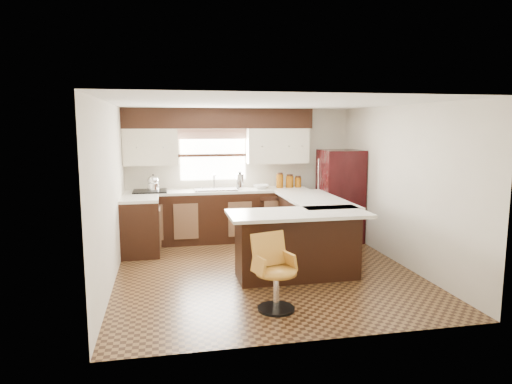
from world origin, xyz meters
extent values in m
plane|color=#49301A|center=(0.00, 0.00, 0.00)|extent=(4.40, 4.40, 0.00)
plane|color=silver|center=(0.00, 0.00, 2.40)|extent=(4.40, 4.40, 0.00)
plane|color=beige|center=(0.00, 2.20, 1.20)|extent=(4.40, 0.00, 4.40)
plane|color=beige|center=(0.00, -2.20, 1.20)|extent=(4.40, 0.00, 4.40)
plane|color=beige|center=(-2.10, 0.00, 1.20)|extent=(0.00, 4.40, 4.40)
plane|color=beige|center=(2.10, 0.00, 1.20)|extent=(0.00, 4.40, 4.40)
cube|color=black|center=(-0.45, 1.90, 0.45)|extent=(3.30, 0.60, 0.90)
cube|color=black|center=(-1.80, 1.25, 0.45)|extent=(0.60, 0.70, 0.90)
cube|color=silver|center=(-0.45, 1.90, 0.92)|extent=(3.30, 0.60, 0.04)
cube|color=silver|center=(-1.80, 1.25, 0.92)|extent=(0.60, 0.70, 0.04)
cube|color=black|center=(-0.40, 2.03, 2.22)|extent=(3.40, 0.35, 0.36)
cube|color=beige|center=(-1.62, 2.03, 1.72)|extent=(0.94, 0.35, 0.64)
cube|color=beige|center=(0.68, 2.03, 1.72)|extent=(1.14, 0.35, 0.64)
cube|color=white|center=(-0.50, 2.18, 1.55)|extent=(1.20, 0.02, 0.90)
cube|color=#D19B93|center=(-0.50, 2.14, 1.94)|extent=(1.30, 0.06, 0.18)
cube|color=#B2B2B7|center=(-0.50, 1.88, 0.96)|extent=(0.75, 0.45, 0.03)
cube|color=black|center=(0.55, 1.61, 0.43)|extent=(0.58, 0.03, 0.78)
cube|color=black|center=(-1.65, 1.88, 0.96)|extent=(0.58, 0.50, 0.02)
cube|color=black|center=(0.90, 0.62, 0.45)|extent=(0.60, 1.95, 0.90)
cube|color=black|center=(0.38, -0.35, 0.45)|extent=(1.65, 0.60, 0.90)
cube|color=silver|center=(0.95, 0.62, 0.92)|extent=(0.84, 1.95, 0.04)
cube|color=silver|center=(0.35, -0.44, 0.92)|extent=(1.89, 0.84, 0.04)
cube|color=black|center=(1.72, 1.47, 0.83)|extent=(0.71, 0.68, 1.66)
cylinder|color=silver|center=(-0.05, 1.90, 1.08)|extent=(0.13, 0.13, 0.28)
imported|color=white|center=(0.34, 1.90, 0.98)|extent=(0.31, 0.31, 0.07)
cylinder|color=#814508|center=(0.71, 1.92, 1.07)|extent=(0.13, 0.13, 0.25)
cylinder|color=#814508|center=(0.90, 1.92, 1.05)|extent=(0.14, 0.14, 0.22)
cylinder|color=#814508|center=(1.06, 1.92, 1.04)|extent=(0.12, 0.12, 0.19)
camera|label=1|loc=(-1.40, -6.23, 2.11)|focal=32.00mm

